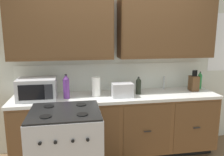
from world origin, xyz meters
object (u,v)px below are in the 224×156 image
at_px(stove_range, 66,151).
at_px(toaster, 122,90).
at_px(microwave, 37,89).
at_px(bottle_violet, 66,87).
at_px(bottle_green, 200,80).
at_px(bottle_dark, 138,86).
at_px(knife_block, 194,83).
at_px(paper_towel_roll, 96,87).

bearing_deg(stove_range, toaster, 35.03).
relative_size(microwave, bottle_violet, 1.49).
bearing_deg(bottle_green, microwave, -175.51).
relative_size(microwave, bottle_green, 1.81).
bearing_deg(toaster, stove_range, -144.97).
bearing_deg(bottle_dark, knife_block, 2.86).
bearing_deg(bottle_green, stove_range, -158.74).
height_order(microwave, toaster, microwave).
xyz_separation_m(toaster, bottle_violet, (-0.74, 0.07, 0.06)).
distance_m(microwave, paper_towel_roll, 0.77).
xyz_separation_m(microwave, paper_towel_roll, (0.76, 0.03, -0.01)).
height_order(bottle_dark, bottle_green, bottle_green).
distance_m(paper_towel_roll, bottle_violet, 0.40).
relative_size(stove_range, toaster, 3.39).
xyz_separation_m(microwave, bottle_violet, (0.37, -0.01, 0.02)).
relative_size(stove_range, microwave, 1.98).
relative_size(bottle_dark, bottle_violet, 0.76).
bearing_deg(stove_range, bottle_violet, 89.63).
bearing_deg(paper_towel_roll, toaster, -17.94).
distance_m(toaster, knife_block, 1.14).
bearing_deg(paper_towel_roll, bottle_dark, 0.67).
bearing_deg(bottle_violet, stove_range, -90.37).
height_order(toaster, bottle_dark, bottle_dark).
bearing_deg(bottle_green, bottle_violet, -174.45).
xyz_separation_m(knife_block, bottle_green, (0.16, 0.11, 0.01)).
bearing_deg(bottle_dark, bottle_violet, -177.39).
height_order(bottle_green, bottle_violet, bottle_violet).
distance_m(stove_range, toaster, 1.05).
relative_size(microwave, toaster, 1.71).
height_order(paper_towel_roll, bottle_violet, bottle_violet).
bearing_deg(bottle_violet, toaster, -5.60).
bearing_deg(bottle_violet, microwave, 178.67).
xyz_separation_m(toaster, bottle_green, (1.29, 0.27, 0.03)).
height_order(stove_range, bottle_violet, bottle_violet).
relative_size(bottle_green, bottle_violet, 0.82).
bearing_deg(paper_towel_roll, stove_range, -122.34).
distance_m(stove_range, paper_towel_roll, 0.94).
relative_size(microwave, knife_block, 1.55).
distance_m(microwave, bottle_dark, 1.37).
bearing_deg(knife_block, toaster, -171.86).
distance_m(toaster, bottle_dark, 0.29).
relative_size(bottle_dark, bottle_green, 0.93).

